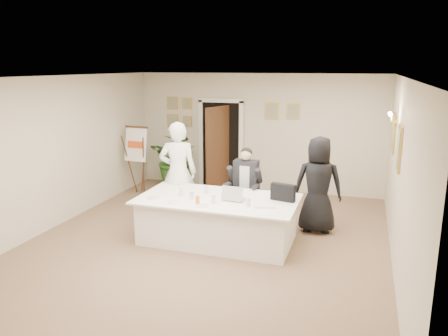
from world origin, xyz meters
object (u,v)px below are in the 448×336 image
laptop_bag (283,192)px  paper_stack (264,205)px  seated_man (245,185)px  standing_man (178,172)px  conference_table (218,219)px  potted_palm (177,159)px  oj_glass (198,200)px  standing_woman (318,185)px  laptop (234,191)px  flip_chart (139,163)px  steel_jug (192,196)px

laptop_bag → paper_stack: (-0.23, -0.40, -0.13)m
seated_man → standing_man: size_ratio=0.76×
conference_table → standing_man: 1.41m
standing_man → potted_palm: size_ratio=1.46×
laptop_bag → oj_glass: (-1.29, -0.59, -0.08)m
standing_woman → potted_palm: bearing=-35.4°
conference_table → seated_man: bearing=79.5°
paper_stack → laptop_bag: bearing=60.3°
oj_glass → laptop: bearing=39.4°
flip_chart → standing_woman: standing_woman is taller
steel_jug → paper_stack: bearing=-0.2°
potted_palm → conference_table: bearing=-55.4°
oj_glass → steel_jug: oj_glass is taller
oj_glass → potted_palm: bearing=118.9°
standing_woman → laptop_bag: (-0.49, -0.80, 0.04)m
standing_woman → potted_palm: standing_woman is taller
standing_man → oj_glass: 1.41m
seated_man → laptop_bag: (0.88, -0.88, 0.18)m
flip_chart → paper_stack: 4.27m
conference_table → potted_palm: bearing=124.6°
potted_palm → laptop: potted_palm is taller
paper_stack → laptop: bearing=159.3°
seated_man → standing_woman: (1.38, -0.08, 0.14)m
potted_palm → laptop: 3.96m
seated_man → flip_chart: 3.10m
laptop_bag → steel_jug: (-1.48, -0.39, -0.09)m
flip_chart → laptop_bag: 4.27m
conference_table → laptop_bag: laptop_bag is taller
standing_woman → steel_jug: (-1.98, -1.19, -0.05)m
standing_woman → oj_glass: standing_woman is taller
standing_woman → potted_palm: size_ratio=1.32×
flip_chart → laptop_bag: bearing=-27.6°
conference_table → flip_chart: bearing=141.1°
standing_man → paper_stack: 2.13m
laptop_bag → steel_jug: laptop_bag is taller
standing_man → laptop_bag: size_ratio=4.73×
seated_man → laptop_bag: seated_man is taller
seated_man → steel_jug: size_ratio=13.42×
flip_chart → oj_glass: 3.58m
laptop → flip_chart: bearing=149.8°
seated_man → laptop: seated_man is taller
potted_palm → steel_jug: 3.75m
seated_man → conference_table: bearing=-102.6°
conference_table → seated_man: seated_man is taller
seated_man → laptop: size_ratio=3.91×
potted_palm → standing_man: bearing=-65.3°
standing_man → steel_jug: size_ratio=17.76×
standing_woman → laptop: 1.62m
seated_man → oj_glass: 1.53m
flip_chart → seated_man: bearing=-20.8°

